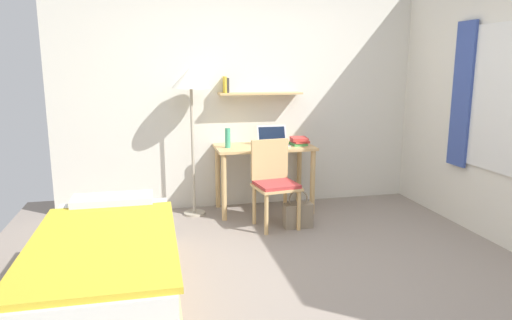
{
  "coord_description": "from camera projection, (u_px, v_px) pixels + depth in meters",
  "views": [
    {
      "loc": [
        -1.1,
        -3.29,
        1.65
      ],
      "look_at": [
        -0.25,
        0.51,
        0.85
      ],
      "focal_mm": 32.54,
      "sensor_mm": 36.0,
      "label": 1
    }
  ],
  "objects": [
    {
      "name": "ground_plane",
      "position": [
        300.0,
        275.0,
        3.71
      ],
      "size": [
        5.28,
        5.28,
        0.0
      ],
      "primitive_type": "plane",
      "color": "gray"
    },
    {
      "name": "laptop",
      "position": [
        273.0,
        140.0,
        5.24
      ],
      "size": [
        0.35,
        0.23,
        0.22
      ],
      "color": "#B7BABF",
      "rests_on": "desk"
    },
    {
      "name": "wall_back",
      "position": [
        249.0,
        95.0,
        5.38
      ],
      "size": [
        4.4,
        0.27,
        2.6
      ],
      "color": "silver",
      "rests_on": "ground_plane"
    },
    {
      "name": "water_bottle",
      "position": [
        228.0,
        138.0,
        5.06
      ],
      "size": [
        0.06,
        0.06,
        0.22
      ],
      "primitive_type": "cylinder",
      "color": "#42A87F",
      "rests_on": "desk"
    },
    {
      "name": "desk",
      "position": [
        264.0,
        158.0,
        5.23
      ],
      "size": [
        1.09,
        0.58,
        0.76
      ],
      "color": "tan",
      "rests_on": "ground_plane"
    },
    {
      "name": "handbag",
      "position": [
        298.0,
        214.0,
        4.77
      ],
      "size": [
        0.29,
        0.13,
        0.4
      ],
      "color": "gray",
      "rests_on": "ground_plane"
    },
    {
      "name": "bed",
      "position": [
        107.0,
        265.0,
        3.33
      ],
      "size": [
        0.98,
        1.99,
        0.54
      ],
      "color": "tan",
      "rests_on": "ground_plane"
    },
    {
      "name": "standing_lamp",
      "position": [
        191.0,
        85.0,
        4.93
      ],
      "size": [
        0.42,
        0.42,
        1.63
      ],
      "color": "#B2A893",
      "rests_on": "ground_plane"
    },
    {
      "name": "desk_chair",
      "position": [
        274.0,
        180.0,
        4.77
      ],
      "size": [
        0.48,
        0.46,
        0.89
      ],
      "color": "tan",
      "rests_on": "ground_plane"
    },
    {
      "name": "book_stack",
      "position": [
        299.0,
        141.0,
        5.23
      ],
      "size": [
        0.2,
        0.24,
        0.09
      ],
      "color": "#4CA856",
      "rests_on": "desk"
    }
  ]
}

